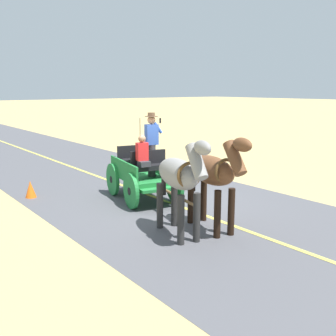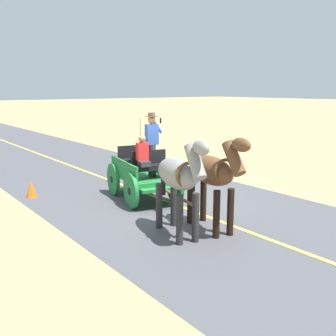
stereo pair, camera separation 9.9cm
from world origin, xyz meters
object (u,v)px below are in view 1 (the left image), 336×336
Objects in this scene: horse_drawn_carriage at (144,172)px; horse_off_side at (180,177)px; traffic_cone at (31,189)px; horse_near_side at (214,173)px.

horse_drawn_carriage reaches higher than horse_off_side.
horse_drawn_carriage is 3.39m from traffic_cone.
horse_near_side and horse_off_side have the same top height.
horse_near_side is 1.00× the size of horse_off_side.
traffic_cone is at bearing -40.91° from horse_drawn_carriage.
horse_drawn_carriage is 3.10m from horse_off_side.
horse_drawn_carriage is 2.04× the size of horse_near_side.
horse_drawn_carriage reaches higher than traffic_cone.
horse_off_side is 5.39m from traffic_cone.
horse_off_side is at bearing 106.39° from traffic_cone.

